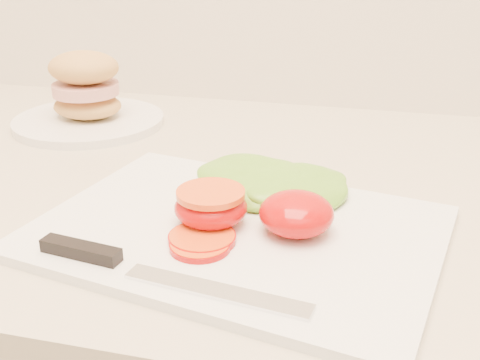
# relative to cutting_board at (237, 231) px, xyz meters

# --- Properties ---
(cutting_board) EXTENTS (0.42, 0.34, 0.01)m
(cutting_board) POSITION_rel_cutting_board_xyz_m (0.00, 0.00, 0.00)
(cutting_board) COLOR white
(cutting_board) RESTS_ON counter
(tomato_half_dome) EXTENTS (0.07, 0.07, 0.04)m
(tomato_half_dome) POSITION_rel_cutting_board_xyz_m (0.06, 0.00, 0.02)
(tomato_half_dome) COLOR red
(tomato_half_dome) RESTS_ON cutting_board
(tomato_half_cut) EXTENTS (0.07, 0.07, 0.04)m
(tomato_half_cut) POSITION_rel_cutting_board_xyz_m (-0.03, -0.00, 0.02)
(tomato_half_cut) COLOR red
(tomato_half_cut) RESTS_ON cutting_board
(tomato_slice_0) EXTENTS (0.06, 0.06, 0.01)m
(tomato_slice_0) POSITION_rel_cutting_board_xyz_m (-0.02, -0.04, 0.01)
(tomato_slice_0) COLOR orange
(tomato_slice_0) RESTS_ON cutting_board
(tomato_slice_1) EXTENTS (0.05, 0.05, 0.01)m
(tomato_slice_1) POSITION_rel_cutting_board_xyz_m (-0.02, -0.05, 0.01)
(tomato_slice_1) COLOR orange
(tomato_slice_1) RESTS_ON cutting_board
(lettuce_leaf_0) EXTENTS (0.17, 0.14, 0.03)m
(lettuce_leaf_0) POSITION_rel_cutting_board_xyz_m (-0.00, 0.08, 0.02)
(lettuce_leaf_0) COLOR #74B830
(lettuce_leaf_0) RESTS_ON cutting_board
(lettuce_leaf_1) EXTENTS (0.15, 0.14, 0.03)m
(lettuce_leaf_1) POSITION_rel_cutting_board_xyz_m (0.05, 0.08, 0.02)
(lettuce_leaf_1) COLOR #74B830
(lettuce_leaf_1) RESTS_ON cutting_board
(knife) EXTENTS (0.25, 0.06, 0.01)m
(knife) POSITION_rel_cutting_board_xyz_m (-0.07, -0.10, 0.01)
(knife) COLOR silver
(knife) RESTS_ON cutting_board
(sandwich_plate) EXTENTS (0.22, 0.22, 0.11)m
(sandwich_plate) POSITION_rel_cutting_board_xyz_m (-0.30, 0.28, 0.03)
(sandwich_plate) COLOR white
(sandwich_plate) RESTS_ON counter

